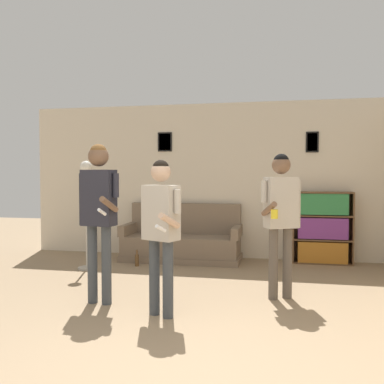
% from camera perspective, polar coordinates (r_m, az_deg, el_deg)
% --- Properties ---
extents(wall_back, '(7.58, 0.08, 2.70)m').
position_cam_1_polar(wall_back, '(7.50, 6.12, 1.55)').
color(wall_back, beige).
rests_on(wall_back, ground_plane).
extents(couch, '(2.00, 0.80, 0.95)m').
position_cam_1_polar(couch, '(7.33, -1.33, -6.69)').
color(couch, '#7A6651').
rests_on(couch, ground_plane).
extents(bookshelf, '(0.95, 0.30, 1.17)m').
position_cam_1_polar(bookshelf, '(7.32, 16.98, -4.58)').
color(bookshelf, brown).
rests_on(bookshelf, ground_plane).
extents(floor_lamp, '(0.28, 0.28, 1.67)m').
position_cam_1_polar(floor_lamp, '(6.74, -13.90, -0.92)').
color(floor_lamp, '#ADA89E').
rests_on(floor_lamp, ground_plane).
extents(person_player_foreground_left, '(0.50, 0.51, 1.80)m').
position_cam_1_polar(person_player_foreground_left, '(4.89, -12.33, -1.64)').
color(person_player_foreground_left, '#3D4247').
rests_on(person_player_foreground_left, ground_plane).
extents(person_player_foreground_center, '(0.46, 0.56, 1.61)m').
position_cam_1_polar(person_player_foreground_center, '(4.38, -4.19, -3.93)').
color(person_player_foreground_center, '#3D4247').
rests_on(person_player_foreground_center, ground_plane).
extents(person_watcher_holding_cup, '(0.45, 0.55, 1.70)m').
position_cam_1_polar(person_watcher_holding_cup, '(5.08, 11.77, -2.33)').
color(person_watcher_holding_cup, brown).
rests_on(person_watcher_holding_cup, ground_plane).
extents(bottle_on_floor, '(0.06, 0.06, 0.26)m').
position_cam_1_polar(bottle_on_floor, '(6.92, -7.36, -8.96)').
color(bottle_on_floor, brown).
rests_on(bottle_on_floor, ground_plane).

